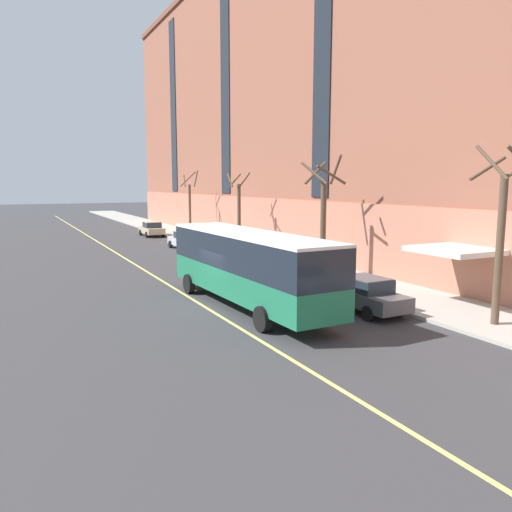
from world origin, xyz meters
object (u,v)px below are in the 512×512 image
parked_car_darkgray_6 (223,251)px  street_tree_far_downtown (190,205)px  city_bus (248,264)px  parked_car_champagne_3 (152,229)px  street_tree_far_uptown (239,212)px  parked_car_navy_0 (288,270)px  parked_car_silver_1 (186,240)px  street_tree_mid_block (323,215)px  fire_hydrant (220,247)px  street_tree_near_corner (501,234)px  parked_car_darkgray_4 (363,294)px

parked_car_darkgray_6 → street_tree_far_downtown: size_ratio=0.65×
city_bus → parked_car_champagne_3: 33.11m
parked_car_darkgray_6 → street_tree_far_uptown: street_tree_far_uptown is taller
parked_car_darkgray_6 → street_tree_far_downtown: street_tree_far_downtown is taller
parked_car_navy_0 → parked_car_silver_1: size_ratio=1.03×
parked_car_silver_1 → parked_car_darkgray_6: size_ratio=0.98×
parked_car_darkgray_6 → street_tree_mid_block: size_ratio=0.62×
street_tree_far_downtown → fire_hydrant: size_ratio=9.41×
parked_car_darkgray_6 → fire_hydrant: (1.67, 4.53, -0.29)m
city_bus → street_tree_mid_block: street_tree_mid_block is taller
street_tree_near_corner → street_tree_far_uptown: 23.90m
parked_car_silver_1 → fire_hydrant: parked_car_silver_1 is taller
parked_car_champagne_3 → street_tree_near_corner: (2.86, -40.02, 2.92)m
parked_car_darkgray_6 → parked_car_champagne_3: bearing=89.8°
parked_car_silver_1 → fire_hydrant: bearing=-61.9°
street_tree_mid_block → parked_car_darkgray_6: bearing=109.4°
parked_car_navy_0 → street_tree_near_corner: (2.88, -11.09, 2.92)m
parked_car_navy_0 → street_tree_far_downtown: size_ratio=0.65×
parked_car_navy_0 → street_tree_far_uptown: bearing=77.3°
parked_car_darkgray_6 → street_tree_far_downtown: (2.98, 15.59, 2.62)m
parked_car_champagne_3 → parked_car_silver_1: bearing=-91.1°
parked_car_darkgray_6 → parked_car_darkgray_4: bearing=-90.1°
city_bus → parked_car_navy_0: 5.98m
parked_car_navy_0 → street_tree_far_uptown: street_tree_far_uptown is taller
parked_car_silver_1 → fire_hydrant: 3.86m
parked_car_navy_0 → parked_car_darkgray_4: bearing=-90.8°
city_bus → fire_hydrant: (5.99, 17.55, -1.53)m
parked_car_navy_0 → parked_car_darkgray_6: (-0.06, 9.15, -0.00)m
city_bus → parked_car_navy_0: bearing=41.4°
parked_car_champagne_3 → parked_car_darkgray_4: same height
parked_car_champagne_3 → city_bus: bearing=-97.6°
parked_car_navy_0 → parked_car_darkgray_4: same height
street_tree_far_downtown → street_tree_mid_block: bearing=-90.1°
street_tree_mid_block → street_tree_near_corner: bearing=-90.0°
parked_car_darkgray_4 → street_tree_far_uptown: bearing=81.3°
parked_car_darkgray_6 → street_tree_far_uptown: size_ratio=0.69×
parked_car_champagne_3 → fire_hydrant: parked_car_champagne_3 is taller
street_tree_far_downtown → parked_car_navy_0: bearing=-96.7°
parked_car_darkgray_4 → street_tree_far_downtown: size_ratio=0.69×
parked_car_darkgray_6 → street_tree_near_corner: bearing=-81.7°
parked_car_champagne_3 → street_tree_far_uptown: bearing=-79.9°
parked_car_silver_1 → street_tree_far_downtown: street_tree_far_downtown is taller
parked_car_darkgray_4 → parked_car_darkgray_6: (0.03, 15.86, -0.00)m
street_tree_far_uptown → street_tree_far_downtown: size_ratio=0.94×
parked_car_silver_1 → street_tree_far_downtown: 8.68m
parked_car_darkgray_4 → fire_hydrant: 20.47m
city_bus → street_tree_far_uptown: bearing=66.5°
fire_hydrant → parked_car_navy_0: bearing=-96.7°
parked_car_champagne_3 → street_tree_far_uptown: street_tree_far_uptown is taller
parked_car_champagne_3 → fire_hydrant: bearing=-84.1°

